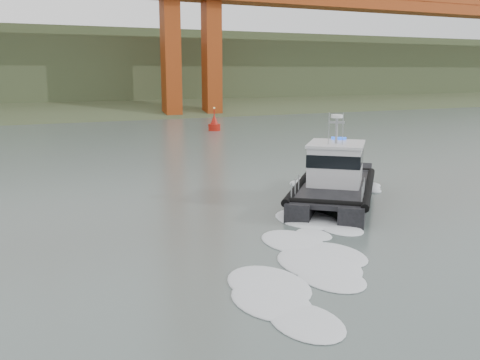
% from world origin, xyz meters
% --- Properties ---
extents(ground, '(400.00, 400.00, 0.00)m').
position_xyz_m(ground, '(0.00, 0.00, 0.00)').
color(ground, '#4A5852').
rests_on(ground, ground).
extents(headlands, '(500.00, 105.36, 27.12)m').
position_xyz_m(headlands, '(0.00, 125.50, 7.05)').
color(headlands, '#3D4D2C').
rests_on(headlands, ground).
extents(patrol_boat, '(11.08, 11.89, 5.80)m').
position_xyz_m(patrol_boat, '(6.83, 8.00, 1.45)').
color(patrol_boat, black).
rests_on(patrol_boat, ground).
extents(nav_buoy, '(1.70, 1.70, 3.54)m').
position_xyz_m(nav_buoy, '(16.11, 50.34, 0.93)').
color(nav_buoy, '#A5150B').
rests_on(nav_buoy, ground).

